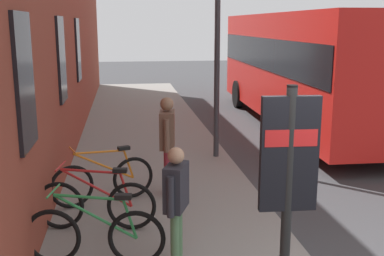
{
  "coord_description": "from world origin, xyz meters",
  "views": [
    {
      "loc": [
        -3.73,
        2.33,
        3.06
      ],
      "look_at": [
        2.68,
        1.4,
        1.63
      ],
      "focal_mm": 44.23,
      "sensor_mm": 36.0,
      "label": 1
    }
  ],
  "objects_px": {
    "bicycle_by_door": "(104,180)",
    "pedestrian_crossing_street": "(167,136)",
    "city_bus": "(302,63)",
    "pedestrian_by_facade": "(176,195)",
    "transit_info_sign": "(289,170)",
    "bicycle_nearest_sign": "(95,235)",
    "street_lamp": "(218,7)",
    "bicycle_mid_rack": "(96,204)"
  },
  "relations": [
    {
      "from": "bicycle_by_door",
      "to": "pedestrian_crossing_street",
      "type": "distance_m",
      "value": 1.3
    },
    {
      "from": "city_bus",
      "to": "pedestrian_by_facade",
      "type": "relative_size",
      "value": 6.97
    },
    {
      "from": "transit_info_sign",
      "to": "pedestrian_by_facade",
      "type": "distance_m",
      "value": 1.72
    },
    {
      "from": "pedestrian_by_facade",
      "to": "transit_info_sign",
      "type": "bearing_deg",
      "value": -144.43
    },
    {
      "from": "bicycle_nearest_sign",
      "to": "transit_info_sign",
      "type": "height_order",
      "value": "transit_info_sign"
    },
    {
      "from": "bicycle_by_door",
      "to": "street_lamp",
      "type": "bearing_deg",
      "value": -43.6
    },
    {
      "from": "bicycle_mid_rack",
      "to": "pedestrian_by_facade",
      "type": "bearing_deg",
      "value": -139.54
    },
    {
      "from": "bicycle_nearest_sign",
      "to": "bicycle_by_door",
      "type": "height_order",
      "value": "same"
    },
    {
      "from": "bicycle_nearest_sign",
      "to": "pedestrian_by_facade",
      "type": "xyz_separation_m",
      "value": [
        -0.16,
        -0.99,
        0.54
      ]
    },
    {
      "from": "bicycle_mid_rack",
      "to": "pedestrian_crossing_street",
      "type": "height_order",
      "value": "pedestrian_crossing_street"
    },
    {
      "from": "bicycle_mid_rack",
      "to": "city_bus",
      "type": "xyz_separation_m",
      "value": [
        7.06,
        -5.78,
        1.41
      ]
    },
    {
      "from": "bicycle_nearest_sign",
      "to": "transit_info_sign",
      "type": "xyz_separation_m",
      "value": [
        -1.45,
        -1.92,
        1.21
      ]
    },
    {
      "from": "transit_info_sign",
      "to": "city_bus",
      "type": "bearing_deg",
      "value": -21.78
    },
    {
      "from": "bicycle_mid_rack",
      "to": "street_lamp",
      "type": "relative_size",
      "value": 0.31
    },
    {
      "from": "transit_info_sign",
      "to": "street_lamp",
      "type": "distance_m",
      "value": 6.35
    },
    {
      "from": "bicycle_nearest_sign",
      "to": "city_bus",
      "type": "bearing_deg",
      "value": -35.26
    },
    {
      "from": "bicycle_nearest_sign",
      "to": "pedestrian_by_facade",
      "type": "distance_m",
      "value": 1.14
    },
    {
      "from": "bicycle_by_door",
      "to": "transit_info_sign",
      "type": "distance_m",
      "value": 4.21
    },
    {
      "from": "bicycle_nearest_sign",
      "to": "bicycle_mid_rack",
      "type": "distance_m",
      "value": 1.05
    },
    {
      "from": "bicycle_nearest_sign",
      "to": "pedestrian_crossing_street",
      "type": "relative_size",
      "value": 1.01
    },
    {
      "from": "bicycle_nearest_sign",
      "to": "bicycle_mid_rack",
      "type": "bearing_deg",
      "value": 2.31
    },
    {
      "from": "bicycle_nearest_sign",
      "to": "city_bus",
      "type": "xyz_separation_m",
      "value": [
        8.12,
        -5.74,
        1.41
      ]
    },
    {
      "from": "city_bus",
      "to": "street_lamp",
      "type": "relative_size",
      "value": 1.88
    },
    {
      "from": "pedestrian_crossing_street",
      "to": "street_lamp",
      "type": "height_order",
      "value": "street_lamp"
    },
    {
      "from": "pedestrian_by_facade",
      "to": "bicycle_by_door",
      "type": "bearing_deg",
      "value": 22.92
    },
    {
      "from": "bicycle_mid_rack",
      "to": "pedestrian_by_facade",
      "type": "relative_size",
      "value": 1.16
    },
    {
      "from": "bicycle_nearest_sign",
      "to": "bicycle_by_door",
      "type": "relative_size",
      "value": 1.03
    },
    {
      "from": "city_bus",
      "to": "pedestrian_by_facade",
      "type": "distance_m",
      "value": 9.58
    },
    {
      "from": "city_bus",
      "to": "bicycle_by_door",
      "type": "bearing_deg",
      "value": 136.45
    },
    {
      "from": "bicycle_mid_rack",
      "to": "bicycle_by_door",
      "type": "relative_size",
      "value": 1.04
    },
    {
      "from": "bicycle_nearest_sign",
      "to": "city_bus",
      "type": "distance_m",
      "value": 10.04
    },
    {
      "from": "bicycle_mid_rack",
      "to": "pedestrian_by_facade",
      "type": "height_order",
      "value": "pedestrian_by_facade"
    },
    {
      "from": "city_bus",
      "to": "pedestrian_crossing_street",
      "type": "distance_m",
      "value": 7.43
    },
    {
      "from": "street_lamp",
      "to": "bicycle_nearest_sign",
      "type": "bearing_deg",
      "value": 152.28
    },
    {
      "from": "city_bus",
      "to": "street_lamp",
      "type": "xyz_separation_m",
      "value": [
        -3.48,
        3.3,
        1.49
      ]
    },
    {
      "from": "bicycle_by_door",
      "to": "bicycle_mid_rack",
      "type": "bearing_deg",
      "value": 175.98
    },
    {
      "from": "city_bus",
      "to": "street_lamp",
      "type": "bearing_deg",
      "value": 136.48
    },
    {
      "from": "city_bus",
      "to": "pedestrian_by_facade",
      "type": "height_order",
      "value": "city_bus"
    },
    {
      "from": "bicycle_nearest_sign",
      "to": "pedestrian_by_facade",
      "type": "height_order",
      "value": "pedestrian_by_facade"
    },
    {
      "from": "transit_info_sign",
      "to": "pedestrian_crossing_street",
      "type": "relative_size",
      "value": 1.39
    },
    {
      "from": "bicycle_by_door",
      "to": "city_bus",
      "type": "xyz_separation_m",
      "value": [
        6.0,
        -5.71,
        1.41
      ]
    },
    {
      "from": "pedestrian_crossing_street",
      "to": "pedestrian_by_facade",
      "type": "distance_m",
      "value": 2.51
    }
  ]
}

